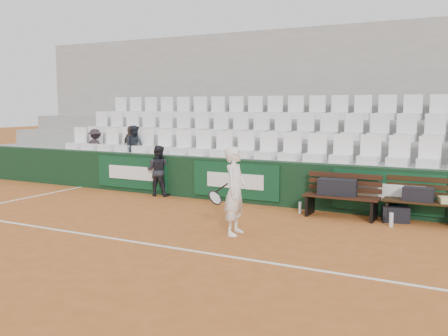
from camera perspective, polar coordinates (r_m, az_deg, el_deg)
ground at (r=8.40m, az=-9.22°, el=-8.50°), size 80.00×80.00×0.00m
court_baseline at (r=8.40m, az=-9.22°, el=-8.48°), size 18.00×0.06×0.01m
back_barrier at (r=11.64m, az=2.83°, el=-1.53°), size 18.00×0.34×1.00m
grandstand_tier_front at (r=12.23m, az=3.78°, el=-1.11°), size 18.00×0.95×1.00m
grandstand_tier_mid at (r=13.07m, az=5.47°, el=0.39°), size 18.00×0.95×1.45m
grandstand_tier_back at (r=13.93m, az=6.95°, el=1.72°), size 18.00×0.95×1.90m
grandstand_rear_wall at (r=14.46m, az=7.90°, el=6.86°), size 18.00×0.30×4.40m
seat_row_front at (r=11.99m, az=3.47°, el=2.64°), size 11.90×0.44×0.63m
seat_row_mid at (r=12.83m, az=5.23°, el=4.93°), size 11.90×0.44×0.63m
seat_row_back at (r=13.71m, az=6.77°, el=6.93°), size 11.90×0.44×0.63m
bench_left at (r=10.37m, az=13.22°, el=-4.32°), size 1.50×0.56×0.45m
bench_right at (r=10.29m, az=21.88°, el=-4.74°), size 1.50×0.56×0.45m
sports_bag_left at (r=10.37m, az=12.81°, el=-2.13°), size 0.80×0.42×0.33m
sports_bag_right at (r=10.18m, az=21.32°, el=-2.80°), size 0.57×0.28×0.26m
sports_bag_ground at (r=10.30m, az=19.02°, el=-5.01°), size 0.56×0.42×0.31m
water_bottle_near at (r=10.65m, az=8.70°, el=-4.49°), size 0.07×0.07×0.24m
water_bottle_far at (r=9.86m, az=18.57°, el=-5.63°), size 0.08×0.08×0.27m
tennis_player at (r=8.70m, az=1.27°, el=-2.64°), size 0.71×0.60×1.55m
ball_kid at (r=12.60m, az=-7.53°, el=-0.29°), size 0.70×0.59×1.27m
spectator_a at (r=14.78m, az=-14.56°, el=4.08°), size 0.74×0.52×1.04m
spectator_b at (r=13.95m, az=-10.62°, el=4.25°), size 0.73×0.47×1.16m
spectator_c at (r=13.87m, az=-10.21°, el=4.27°), size 0.65×0.55×1.17m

